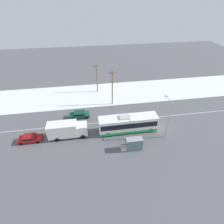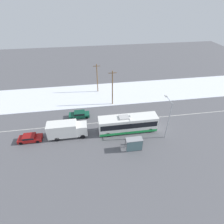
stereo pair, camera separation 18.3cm
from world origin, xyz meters
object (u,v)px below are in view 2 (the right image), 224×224
object	(u,v)px
sedan_car	(79,114)
utility_pole_roadside	(112,88)
streetlamp	(168,115)
bus_shelter	(134,143)
city_bus	(128,124)
utility_pole_snowlot	(97,78)
box_truck	(67,129)
parked_car_near_truck	(30,138)
pedestrian_at_stop	(136,140)

from	to	relation	value
sedan_car	utility_pole_roadside	bearing A→B (deg)	-152.50
streetlamp	utility_pole_roadside	world-z (taller)	utility_pole_roadside
bus_shelter	streetlamp	bearing A→B (deg)	23.64
city_bus	streetlamp	size ratio (longest dim) A/B	1.47
city_bus	utility_pole_roadside	bearing A→B (deg)	98.42
city_bus	utility_pole_snowlot	size ratio (longest dim) A/B	1.46
bus_shelter	utility_pole_roadside	world-z (taller)	utility_pole_roadside
utility_pole_roadside	sedan_car	bearing A→B (deg)	-152.50
bus_shelter	utility_pole_roadside	bearing A→B (deg)	95.47
city_bus	box_truck	bearing A→B (deg)	179.43
bus_shelter	streetlamp	world-z (taller)	streetlamp
bus_shelter	utility_pole_snowlot	world-z (taller)	utility_pole_snowlot
sedan_car	streetlamp	world-z (taller)	streetlamp
sedan_car	streetlamp	size ratio (longest dim) A/B	0.57
parked_car_near_truck	box_truck	bearing A→B (deg)	1.64
pedestrian_at_stop	bus_shelter	distance (m)	1.65
streetlamp	utility_pole_snowlot	xyz separation A→B (m)	(-11.05, 19.08, -0.85)
sedan_car	parked_car_near_truck	bearing A→B (deg)	33.68
pedestrian_at_stop	utility_pole_snowlot	xyz separation A→B (m)	(-5.18, 20.62, 2.95)
parked_car_near_truck	pedestrian_at_stop	bearing A→B (deg)	-11.08
city_bus	utility_pole_snowlot	bearing A→B (deg)	104.85
box_truck	utility_pole_roadside	size ratio (longest dim) A/B	0.85
pedestrian_at_stop	streetlamp	world-z (taller)	streetlamp
sedan_car	bus_shelter	distance (m)	14.52
city_bus	utility_pole_roadside	world-z (taller)	utility_pole_roadside
streetlamp	box_truck	bearing A→B (deg)	172.52
sedan_car	parked_car_near_truck	world-z (taller)	sedan_car
city_bus	utility_pole_roadside	xyz separation A→B (m)	(-1.48, 10.01, 2.74)
box_truck	pedestrian_at_stop	size ratio (longest dim) A/B	4.03
box_truck	streetlamp	xyz separation A→B (m)	(18.19, -2.39, 3.14)
streetlamp	bus_shelter	bearing A→B (deg)	-156.36
bus_shelter	streetlamp	xyz separation A→B (m)	(6.62, 2.90, 3.22)
streetlamp	utility_pole_roadside	size ratio (longest dim) A/B	0.90
city_bus	pedestrian_at_stop	bearing A→B (deg)	-79.31
parked_car_near_truck	utility_pole_roadside	size ratio (longest dim) A/B	0.49
sedan_car	city_bus	bearing A→B (deg)	147.79
parked_car_near_truck	sedan_car	bearing A→B (deg)	33.68
bus_shelter	utility_pole_snowlot	xyz separation A→B (m)	(-4.43, 21.98, 2.37)
city_bus	box_truck	size ratio (longest dim) A/B	1.56
box_truck	city_bus	bearing A→B (deg)	-0.57
box_truck	utility_pole_roadside	xyz separation A→B (m)	(10.12, 9.90, 2.72)
pedestrian_at_stop	utility_pole_snowlot	bearing A→B (deg)	104.09
box_truck	utility_pole_snowlot	size ratio (longest dim) A/B	0.94
parked_car_near_truck	streetlamp	bearing A→B (deg)	-5.03
sedan_car	parked_car_near_truck	size ratio (longest dim) A/B	1.04
parked_car_near_truck	pedestrian_at_stop	distance (m)	19.44
box_truck	streetlamp	world-z (taller)	streetlamp
sedan_car	bus_shelter	bearing A→B (deg)	130.16
parked_car_near_truck	utility_pole_snowlot	xyz separation A→B (m)	(13.90, 16.89, 3.33)
city_bus	bus_shelter	distance (m)	5.17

